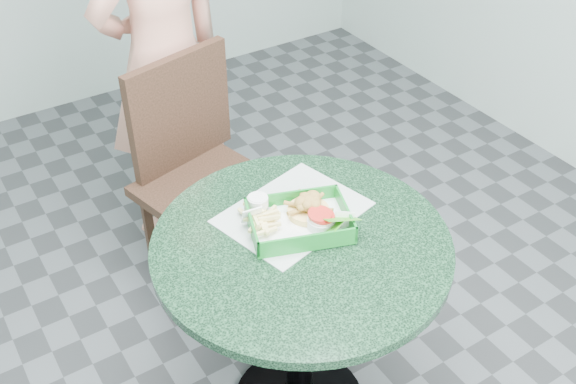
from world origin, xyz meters
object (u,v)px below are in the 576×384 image
cafe_table (301,288)px  sauce_ramekin (253,216)px  diner_person (162,40)px  dining_chair (197,161)px  crab_sandwich (302,209)px  food_basket (299,229)px

cafe_table → sauce_ramekin: size_ratio=13.95×
diner_person → sauce_ramekin: diner_person is taller
dining_chair → diner_person: 0.49m
diner_person → crab_sandwich: diner_person is taller
dining_chair → food_basket: 0.82m
cafe_table → dining_chair: (0.06, 0.83, -0.05)m
diner_person → food_basket: diner_person is taller
diner_person → sauce_ramekin: 1.02m
crab_sandwich → food_basket: bearing=-133.1°
dining_chair → diner_person: size_ratio=0.51×
cafe_table → diner_person: diner_person is taller
diner_person → sauce_ramekin: (-0.17, -1.00, -0.11)m
food_basket → sauce_ramekin: (-0.10, 0.09, 0.03)m
food_basket → sauce_ramekin: sauce_ramekin is taller
cafe_table → diner_person: bearing=85.2°
sauce_ramekin → cafe_table: bearing=-59.4°
food_basket → cafe_table: bearing=-115.9°
sauce_ramekin → dining_chair: bearing=78.6°
cafe_table → diner_person: 1.19m
diner_person → food_basket: (-0.07, -1.09, -0.14)m
cafe_table → food_basket: food_basket is taller
cafe_table → crab_sandwich: 0.24m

